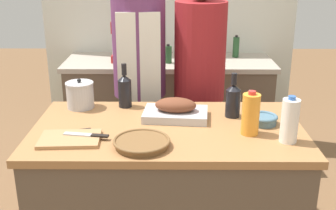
% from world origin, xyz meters
% --- Properties ---
extents(kitchen_island, '(1.43, 0.79, 0.89)m').
position_xyz_m(kitchen_island, '(0.00, 0.00, 0.45)').
color(kitchen_island, brown).
rests_on(kitchen_island, ground_plane).
extents(back_counter, '(1.78, 0.60, 0.89)m').
position_xyz_m(back_counter, '(0.00, 1.45, 0.45)').
color(back_counter, brown).
rests_on(back_counter, ground_plane).
extents(back_wall, '(2.28, 0.10, 2.55)m').
position_xyz_m(back_wall, '(0.00, 1.80, 1.27)').
color(back_wall, silver).
rests_on(back_wall, ground_plane).
extents(roasting_pan, '(0.37, 0.26, 0.12)m').
position_xyz_m(roasting_pan, '(0.04, 0.12, 0.94)').
color(roasting_pan, '#BCBCC1').
rests_on(roasting_pan, kitchen_island).
extents(wicker_basket, '(0.28, 0.28, 0.04)m').
position_xyz_m(wicker_basket, '(-0.12, -0.24, 0.91)').
color(wicker_basket, brown).
rests_on(wicker_basket, kitchen_island).
extents(cutting_board, '(0.30, 0.22, 0.02)m').
position_xyz_m(cutting_board, '(-0.48, -0.18, 0.90)').
color(cutting_board, '#AD7F51').
rests_on(cutting_board, kitchen_island).
extents(stock_pot, '(0.16, 0.16, 0.18)m').
position_xyz_m(stock_pot, '(-0.52, 0.29, 0.97)').
color(stock_pot, '#B7B7BC').
rests_on(stock_pot, kitchen_island).
extents(mixing_bowl, '(0.16, 0.16, 0.05)m').
position_xyz_m(mixing_bowl, '(0.51, 0.04, 0.92)').
color(mixing_bowl, slate).
rests_on(mixing_bowl, kitchen_island).
extents(juice_jug, '(0.09, 0.09, 0.23)m').
position_xyz_m(juice_jug, '(0.42, -0.09, 1.00)').
color(juice_jug, orange).
rests_on(juice_jug, kitchen_island).
extents(milk_jug, '(0.09, 0.09, 0.24)m').
position_xyz_m(milk_jug, '(0.59, -0.18, 1.00)').
color(milk_jug, white).
rests_on(milk_jug, kitchen_island).
extents(wine_bottle_green, '(0.08, 0.08, 0.27)m').
position_xyz_m(wine_bottle_green, '(-0.26, 0.31, 0.99)').
color(wine_bottle_green, black).
rests_on(wine_bottle_green, kitchen_island).
extents(wine_bottle_dark, '(0.08, 0.08, 0.25)m').
position_xyz_m(wine_bottle_dark, '(0.36, 0.16, 0.99)').
color(wine_bottle_dark, black).
rests_on(wine_bottle_dark, kitchen_island).
extents(wine_glass_left, '(0.07, 0.07, 0.12)m').
position_xyz_m(wine_glass_left, '(0.47, 0.27, 0.98)').
color(wine_glass_left, silver).
rests_on(wine_glass_left, kitchen_island).
extents(knife_chef, '(0.23, 0.07, 0.01)m').
position_xyz_m(knife_chef, '(-0.40, -0.16, 0.91)').
color(knife_chef, '#B7B7BC').
rests_on(knife_chef, cutting_board).
extents(knife_paring, '(0.16, 0.07, 0.01)m').
position_xyz_m(knife_paring, '(-0.47, -0.07, 0.89)').
color(knife_paring, '#B7B7BC').
rests_on(knife_paring, kitchen_island).
extents(stand_mixer, '(0.18, 0.14, 0.34)m').
position_xyz_m(stand_mixer, '(-0.39, 1.41, 1.03)').
color(stand_mixer, '#B22323').
rests_on(stand_mixer, back_counter).
extents(condiment_bottle_tall, '(0.05, 0.05, 0.19)m').
position_xyz_m(condiment_bottle_tall, '(0.59, 1.57, 0.98)').
color(condiment_bottle_tall, '#234C28').
rests_on(condiment_bottle_tall, back_counter).
extents(condiment_bottle_short, '(0.06, 0.06, 0.16)m').
position_xyz_m(condiment_bottle_short, '(-0.01, 1.36, 0.97)').
color(condiment_bottle_short, '#234C28').
rests_on(condiment_bottle_short, back_counter).
extents(person_cook_aproned, '(0.36, 0.37, 1.72)m').
position_xyz_m(person_cook_aproned, '(-0.20, 0.73, 0.95)').
color(person_cook_aproned, beige).
rests_on(person_cook_aproned, ground_plane).
extents(person_cook_guest, '(0.35, 0.35, 1.66)m').
position_xyz_m(person_cook_guest, '(0.21, 0.74, 0.92)').
color(person_cook_guest, beige).
rests_on(person_cook_guest, ground_plane).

